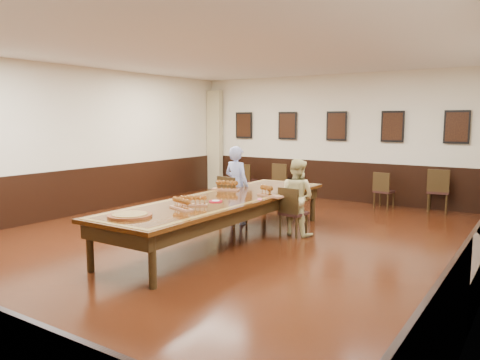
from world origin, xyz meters
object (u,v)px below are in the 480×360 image
Objects in this scene: spare_chair_a at (248,179)px; person_woman at (297,197)px; chair_man at (233,200)px; spare_chair_c at (384,190)px; spare_chair_b at (282,180)px; person_man at (237,185)px; spare_chair_d at (438,190)px; carved_platter at (130,216)px; conference_table at (224,206)px; chair_woman at (294,211)px.

person_woman is (3.22, -3.44, 0.26)m from spare_chair_a.
chair_man is 1.14× the size of spare_chair_c.
person_man is at bearing 99.02° from spare_chair_b.
chair_man is 3.61m from spare_chair_b.
spare_chair_b is 0.93× the size of spare_chair_d.
person_woman is (2.23, -3.59, 0.24)m from spare_chair_b.
spare_chair_c is 1.17m from spare_chair_d.
spare_chair_d is at bearing -161.55° from spare_chair_c.
person_woman reaches higher than spare_chair_d.
chair_man reaches higher than carved_platter.
chair_man reaches higher than conference_table.
carved_platter is at bearing 83.80° from spare_chair_c.
person_man is at bearing -90.00° from chair_man.
conference_table is (-2.52, -4.78, 0.12)m from spare_chair_d.
spare_chair_d is at bearing -109.30° from person_woman.
chair_man reaches higher than spare_chair_b.
person_man reaches higher than spare_chair_c.
carved_platter is at bearing -94.23° from conference_table.
spare_chair_b is (1.00, 0.15, 0.03)m from spare_chair_a.
conference_table is 8.08× the size of carved_platter.
chair_woman reaches higher than spare_chair_a.
spare_chair_c is 0.87× the size of spare_chair_d.
spare_chair_d is 7.28m from carved_platter.
spare_chair_b reaches higher than spare_chair_c.
spare_chair_a is 1.00× the size of spare_chair_c.
spare_chair_c is (1.98, 3.38, -0.06)m from chair_man.
person_woman is (-1.70, -3.69, 0.20)m from spare_chair_d.
spare_chair_d reaches higher than chair_man.
chair_woman is 4.30m from spare_chair_b.
spare_chair_b is at bearing -53.50° from chair_woman.
spare_chair_a is at bearing -54.00° from chair_man.
chair_man is at bearing 120.07° from spare_chair_a.
spare_chair_a is 3.76m from person_man.
spare_chair_c is at bearing 73.15° from conference_table.
chair_man is at bearing 117.20° from conference_table.
person_woman is at bearing 87.80° from spare_chair_c.
chair_woman is at bearing 177.05° from person_man.
chair_man is 3.20m from carved_platter.
chair_woman is 1.30m from conference_table.
conference_table is (1.40, -4.68, 0.16)m from spare_chair_b.
spare_chair_d is at bearing -108.87° from chair_woman.
carved_platter is (2.25, -6.52, 0.35)m from spare_chair_a.
chair_woman is 0.64× the size of person_woman.
carved_platter is (-2.67, -6.76, 0.29)m from spare_chair_d.
chair_man is 0.71× the size of person_woman.
spare_chair_b is at bearing -69.25° from chair_man.
spare_chair_a is 0.62× the size of person_woman.
carved_platter is (0.44, -3.25, 0.00)m from person_man.
person_man is at bearing 66.03° from spare_chair_c.
person_woman reaches higher than chair_man.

